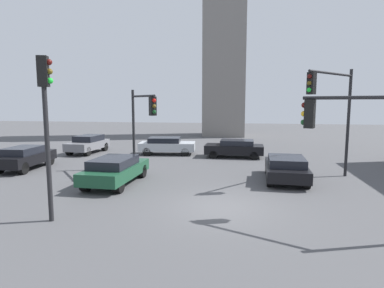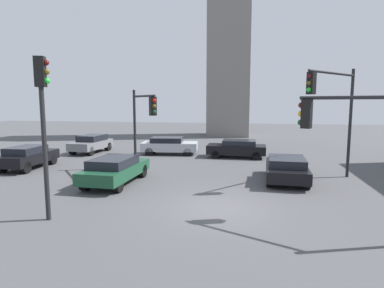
# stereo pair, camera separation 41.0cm
# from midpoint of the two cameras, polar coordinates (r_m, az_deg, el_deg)

# --- Properties ---
(ground_plane) EXTENTS (102.36, 102.36, 0.00)m
(ground_plane) POSITION_cam_midpoint_polar(r_m,az_deg,el_deg) (13.03, 5.65, -11.00)
(ground_plane) COLOR #4C4C4F
(traffic_light_0) EXTENTS (3.86, 1.92, 4.54)m
(traffic_light_0) POSITION_cam_midpoint_polar(r_m,az_deg,el_deg) (11.70, 28.93, 2.30)
(traffic_light_0) COLOR black
(traffic_light_0) RESTS_ON ground_plane
(traffic_light_1) EXTENTS (2.94, 3.54, 5.84)m
(traffic_light_1) POSITION_cam_midpoint_polar(r_m,az_deg,el_deg) (17.81, 24.19, 6.91)
(traffic_light_1) COLOR black
(traffic_light_1) RESTS_ON ground_plane
(traffic_light_2) EXTENTS (0.49, 0.40, 5.59)m
(traffic_light_2) POSITION_cam_midpoint_polar(r_m,az_deg,el_deg) (11.99, -23.77, 5.68)
(traffic_light_2) COLOR black
(traffic_light_2) RESTS_ON ground_plane
(traffic_light_3) EXTENTS (2.17, 2.54, 4.82)m
(traffic_light_3) POSITION_cam_midpoint_polar(r_m,az_deg,el_deg) (18.78, -7.89, 5.02)
(traffic_light_3) COLOR black
(traffic_light_3) RESTS_ON ground_plane
(car_2) EXTENTS (2.10, 4.65, 1.36)m
(car_2) POSITION_cam_midpoint_polar(r_m,az_deg,el_deg) (16.82, -12.64, -4.31)
(car_2) COLOR #19472D
(car_2) RESTS_ON ground_plane
(car_3) EXTENTS (2.19, 4.48, 1.28)m
(car_3) POSITION_cam_midpoint_polar(r_m,az_deg,el_deg) (17.67, 16.84, -4.08)
(car_3) COLOR black
(car_3) RESTS_ON ground_plane
(car_4) EXTENTS (2.10, 4.16, 1.42)m
(car_4) POSITION_cam_midpoint_polar(r_m,az_deg,el_deg) (27.65, -16.81, 0.13)
(car_4) COLOR slate
(car_4) RESTS_ON ground_plane
(car_5) EXTENTS (4.31, 1.98, 1.30)m
(car_5) POSITION_cam_midpoint_polar(r_m,az_deg,el_deg) (24.39, 8.36, -0.72)
(car_5) COLOR black
(car_5) RESTS_ON ground_plane
(car_6) EXTENTS (2.00, 4.19, 1.40)m
(car_6) POSITION_cam_midpoint_polar(r_m,az_deg,el_deg) (22.45, -26.37, -1.96)
(car_6) COLOR black
(car_6) RESTS_ON ground_plane
(car_7) EXTENTS (4.50, 2.36, 1.34)m
(car_7) POSITION_cam_midpoint_polar(r_m,az_deg,el_deg) (25.66, -3.57, -0.20)
(car_7) COLOR #ADB2B7
(car_7) RESTS_ON ground_plane
(skyline_tower) EXTENTS (4.96, 4.96, 26.44)m
(skyline_tower) POSITION_cam_midpoint_polar(r_m,az_deg,el_deg) (41.35, 7.03, 20.06)
(skyline_tower) COLOR gray
(skyline_tower) RESTS_ON ground_plane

